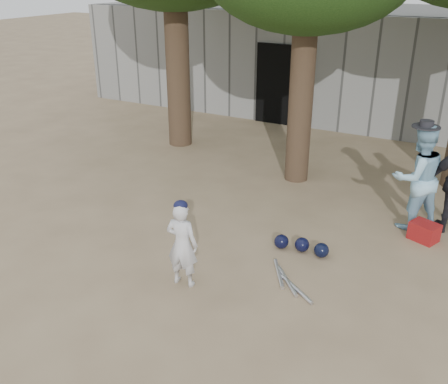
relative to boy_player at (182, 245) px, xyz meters
The scene contains 7 objects.
ground 0.86m from the boy_player, 164.45° to the left, with size 70.00×70.00×0.00m, color #937C5E.
boy_player is the anchor object (origin of this frame).
spectator_blue 4.13m from the boy_player, 52.64° to the left, with size 0.87×0.68×1.80m, color #95CAE7.
red_bag 4.03m from the boy_player, 46.10° to the left, with size 0.42×0.32×0.30m, color maroon.
back_building 10.55m from the boy_player, 93.16° to the left, with size 16.00×5.24×3.00m.
helmet_row 2.03m from the boy_player, 53.78° to the left, with size 0.87×0.29×0.23m.
bat_pile 1.58m from the boy_player, 28.54° to the left, with size 0.88×0.79×0.06m.
Camera 1 is at (3.86, -5.06, 4.04)m, focal length 40.00 mm.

